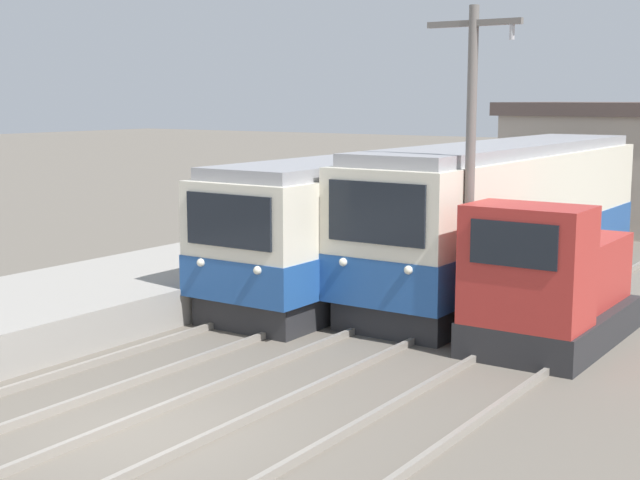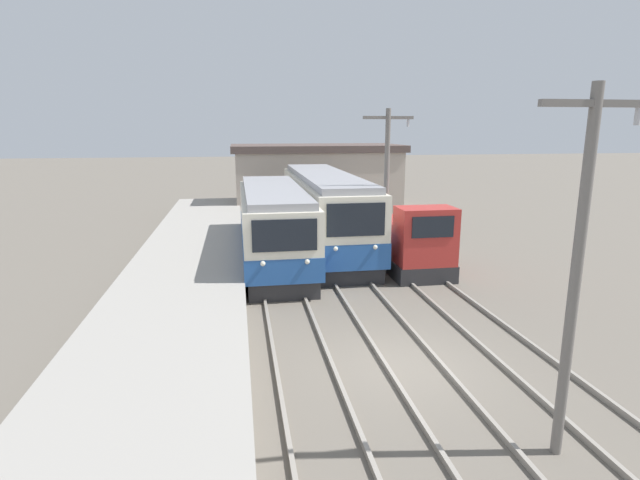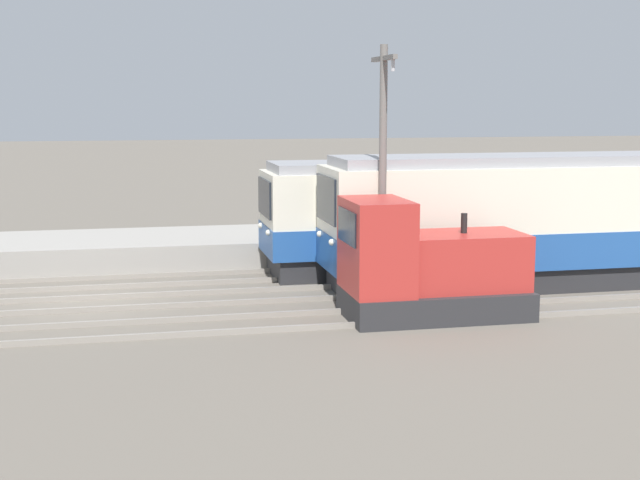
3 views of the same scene
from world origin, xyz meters
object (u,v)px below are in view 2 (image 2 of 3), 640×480
object	(u,v)px
commuter_train_center	(325,214)
catenary_mast_near	(577,265)
commuter_train_left	(274,229)
shunting_locomotive	(414,244)
catenary_mast_mid	(386,188)

from	to	relation	value
commuter_train_center	catenary_mast_near	bearing A→B (deg)	-84.97
commuter_train_left	catenary_mast_near	world-z (taller)	catenary_mast_near
commuter_train_center	shunting_locomotive	bearing A→B (deg)	-58.63
catenary_mast_near	commuter_train_left	bearing A→B (deg)	106.59
commuter_train_left	shunting_locomotive	distance (m)	6.23
catenary_mast_mid	catenary_mast_near	bearing A→B (deg)	-90.00
commuter_train_center	catenary_mast_near	distance (m)	17.31
commuter_train_left	catenary_mast_mid	size ratio (longest dim) A/B	1.61
commuter_train_left	catenary_mast_mid	xyz separation A→B (m)	(4.31, -2.95, 2.08)
commuter_train_center	catenary_mast_mid	size ratio (longest dim) A/B	2.02
catenary_mast_near	catenary_mast_mid	distance (m)	11.51
commuter_train_left	catenary_mast_near	bearing A→B (deg)	-73.41
catenary_mast_near	catenary_mast_mid	world-z (taller)	same
commuter_train_left	commuter_train_center	xyz separation A→B (m)	(2.80, 2.67, 0.14)
commuter_train_center	catenary_mast_mid	bearing A→B (deg)	-75.00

